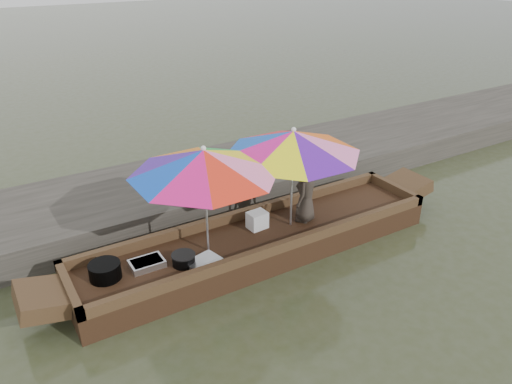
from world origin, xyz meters
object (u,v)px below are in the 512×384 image
cooking_pot (105,271)px  charcoal_grill (184,260)px  boat_hull (259,244)px  supply_bag (257,220)px  tray_crayfish (147,264)px  umbrella_stern (292,178)px  umbrella_bow (206,201)px  vendor (306,191)px  tray_scallop (203,262)px

cooking_pot → charcoal_grill: cooking_pot is taller
boat_hull → supply_bag: size_ratio=19.81×
cooking_pot → tray_crayfish: 0.55m
tray_crayfish → umbrella_stern: 2.38m
boat_hull → umbrella_stern: umbrella_stern is taller
tray_crayfish → charcoal_grill: 0.48m
supply_bag → umbrella_bow: umbrella_bow is taller
cooking_pot → vendor: (3.09, -0.09, 0.38)m
charcoal_grill → vendor: 2.16m
cooking_pot → umbrella_bow: bearing=-4.0°
umbrella_bow → umbrella_stern: same height
tray_scallop → umbrella_bow: umbrella_bow is taller
supply_bag → umbrella_bow: 1.13m
cooking_pot → umbrella_stern: bearing=-2.0°
tray_crayfish → cooking_pot: bearing=176.8°
supply_bag → vendor: vendor is taller
umbrella_stern → boat_hull: bearing=180.0°
cooking_pot → umbrella_bow: 1.56m
cooking_pot → tray_crayfish: (0.54, -0.03, -0.06)m
umbrella_bow → supply_bag: bearing=11.1°
tray_crayfish → vendor: size_ratio=0.46×
tray_scallop → umbrella_bow: (0.21, 0.27, 0.74)m
vendor → umbrella_bow: bearing=-36.2°
boat_hull → tray_crayfish: size_ratio=12.51×
tray_scallop → umbrella_bow: 0.82m
charcoal_grill → tray_scallop: bearing=-29.1°
vendor → tray_crayfish: bearing=-37.9°
boat_hull → charcoal_grill: size_ratio=18.25×
umbrella_stern → tray_crayfish: bearing=178.3°
boat_hull → vendor: 1.06m
tray_crayfish → supply_bag: supply_bag is taller
umbrella_bow → charcoal_grill: bearing=-161.8°
charcoal_grill → umbrella_stern: bearing=4.5°
boat_hull → supply_bag: (0.07, 0.18, 0.30)m
vendor → umbrella_stern: (-0.28, -0.01, 0.29)m
cooking_pot → vendor: 3.11m
boat_hull → umbrella_bow: bearing=180.0°
supply_bag → umbrella_stern: umbrella_stern is taller
supply_bag → tray_crayfish: bearing=-176.4°
boat_hull → supply_bag: bearing=68.6°
tray_scallop → umbrella_stern: bearing=9.6°
charcoal_grill → umbrella_bow: 0.84m
boat_hull → umbrella_bow: size_ratio=2.78×
boat_hull → charcoal_grill: 1.31m
boat_hull → cooking_pot: 2.27m
boat_hull → tray_scallop: size_ratio=12.51×
charcoal_grill → umbrella_stern: umbrella_stern is taller
tray_crayfish → tray_scallop: bearing=-26.9°
tray_scallop → supply_bag: supply_bag is taller
tray_crayfish → umbrella_bow: umbrella_bow is taller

